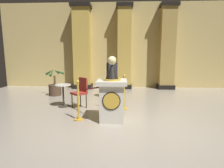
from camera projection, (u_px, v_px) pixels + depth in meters
ground_plane at (127, 125)px, 4.56m from camera, size 12.37×12.37×0.00m
back_wall at (124, 46)px, 9.41m from camera, size 12.37×0.16×4.17m
pedestal_clock at (112, 96)px, 4.77m from camera, size 0.74×0.74×1.65m
stanchion_near at (124, 97)px, 5.82m from camera, size 0.24×0.24×1.08m
stanchion_far at (78, 106)px, 4.83m from camera, size 0.24×0.24×1.05m
velvet_rope at (103, 87)px, 5.26m from camera, size 1.16×1.16×0.22m
column_left at (83, 48)px, 9.22m from camera, size 0.95×0.95×4.00m
column_right at (167, 48)px, 9.02m from camera, size 0.83×0.83×4.00m
column_centre_rear at (124, 48)px, 9.12m from camera, size 0.78×0.78×4.00m
potted_palm_left at (55, 88)px, 7.72m from camera, size 0.80×0.79×1.12m
bystander_guest at (112, 77)px, 7.08m from camera, size 0.42×0.35×1.59m
cafe_table at (63, 93)px, 6.07m from camera, size 0.51×0.51×0.73m
cafe_chair_red at (81, 90)px, 5.93m from camera, size 0.57×0.57×0.96m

